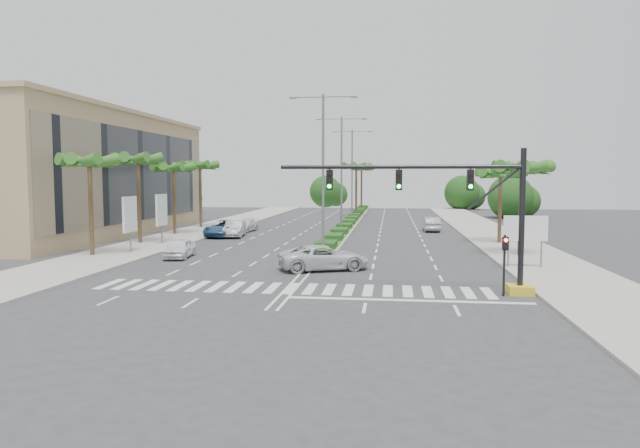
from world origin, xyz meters
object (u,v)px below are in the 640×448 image
object	(u,v)px
car_parked_c	(225,228)
car_parked_a	(180,248)
car_right	(431,224)
car_crossing	(324,258)
car_parked_b	(235,229)
car_parked_d	(245,225)

from	to	relation	value
car_parked_c	car_parked_a	bearing A→B (deg)	-80.43
car_parked_a	car_right	xyz separation A→B (m)	(19.46, 23.15, 0.07)
car_parked_a	car_crossing	world-z (taller)	car_crossing
car_parked_b	car_parked_c	world-z (taller)	car_parked_c
car_parked_c	car_parked_d	size ratio (longest dim) A/B	1.27
car_parked_c	car_crossing	xyz separation A→B (m)	(12.04, -18.93, -0.03)
car_crossing	car_parked_d	bearing A→B (deg)	3.40
car_right	car_parked_b	bearing A→B (deg)	21.92
car_parked_a	car_right	world-z (taller)	car_right
car_parked_b	car_parked_c	xyz separation A→B (m)	(-1.06, 0.16, 0.01)
car_parked_b	car_crossing	distance (m)	21.75
car_parked_a	car_crossing	distance (m)	11.72
car_right	car_parked_a	bearing A→B (deg)	48.30
car_parked_a	car_crossing	size ratio (longest dim) A/B	0.72
car_parked_b	car_parked_d	world-z (taller)	car_parked_b
car_parked_b	car_parked_c	distance (m)	1.07
car_parked_a	car_parked_c	xyz separation A→B (m)	(-1.07, 14.81, 0.12)
car_parked_a	car_parked_d	world-z (taller)	car_parked_a
car_parked_c	car_parked_d	world-z (taller)	car_parked_c
car_parked_b	car_parked_c	size ratio (longest dim) A/B	0.83
car_parked_a	car_right	size ratio (longest dim) A/B	0.88
car_parked_c	car_parked_d	xyz separation A→B (m)	(0.63, 5.28, -0.15)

